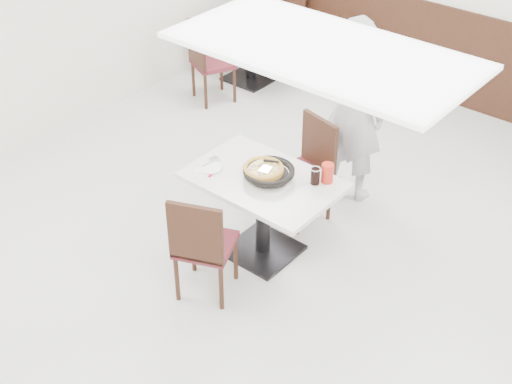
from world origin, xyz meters
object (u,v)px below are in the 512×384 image
Objects in this scene: bg_table_left at (251,50)px; side_plate at (211,168)px; chair_near at (205,242)px; red_cup at (327,173)px; bg_chair_left_far at (284,28)px; bg_chair_left_near at (213,61)px; pizza_pan at (269,174)px; cola_glass at (315,176)px; main_table at (263,216)px; diner_person at (353,110)px; chair_far at (302,173)px; pizza at (263,170)px.

side_plate is at bearing -55.83° from bg_table_left.
side_plate is at bearing 104.51° from chair_near.
red_cup is at bearing 40.24° from chair_near.
chair_near is at bearing 103.89° from bg_chair_left_far.
chair_near is 1.00× the size of bg_chair_left_near.
cola_glass is (0.32, 0.18, 0.02)m from pizza_pan.
bg_chair_left_far is (-2.18, 3.08, 0.10)m from main_table.
bg_chair_left_far is at bearing -40.00° from diner_person.
bg_chair_left_near is (-1.78, 1.95, -0.28)m from side_plate.
pizza_pan is 2.41× the size of cola_glass.
side_plate is at bearing -158.52° from main_table.
chair_near is at bearing -96.95° from pizza_pan.
diner_person reaches higher than side_plate.
chair_far reaches higher than red_cup.
bg_table_left is (-2.20, 2.46, 0.00)m from main_table.
pizza is 3.76m from bg_chair_left_far.
bg_chair_left_near is 1.00× the size of bg_chair_left_far.
side_plate is at bearing -155.11° from pizza.
bg_table_left is at bearing 132.50° from pizza_pan.
bg_chair_left_far is at bearing 131.35° from cola_glass.
pizza_pan is 1.19m from diner_person.
pizza_pan is 0.06m from pizza.
chair_far is at bearing 95.17° from main_table.
main_table is 0.65m from chair_near.
side_plate is 0.19× the size of bg_chair_left_far.
chair_far is 0.66m from pizza_pan.
main_table is 1.31m from diner_person.
pizza_pan is at bearing 59.72° from chair_near.
pizza_pan is 0.33× the size of bg_chair_left_near.
pizza is at bearing 130.03° from main_table.
chair_far reaches higher than main_table.
pizza_pan is 3.33m from bg_table_left.
chair_near is 1.24m from chair_far.
chair_far is at bearing 93.62° from pizza.
pizza reaches higher than main_table.
chair_near is 1.89m from diner_person.
chair_near is 3.78m from bg_table_left.
bg_chair_left_far is (-2.53, 2.88, -0.34)m from cola_glass.
pizza is 2.06× the size of red_cup.
pizza is at bearing -173.34° from pizza_pan.
cola_glass is at bearing 30.14° from main_table.
main_table is 9.23× the size of cola_glass.
red_cup is 0.09× the size of diner_person.
red_cup is (0.06, 0.08, 0.02)m from cola_glass.
side_plate is 1.14× the size of red_cup.
diner_person is at bearing -85.33° from chair_far.
red_cup is (0.38, 0.26, 0.04)m from pizza_pan.
bg_chair_left_far is at bearing 88.00° from bg_table_left.
diner_person reaches higher than pizza_pan.
bg_chair_left_far is at bearing 125.23° from main_table.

